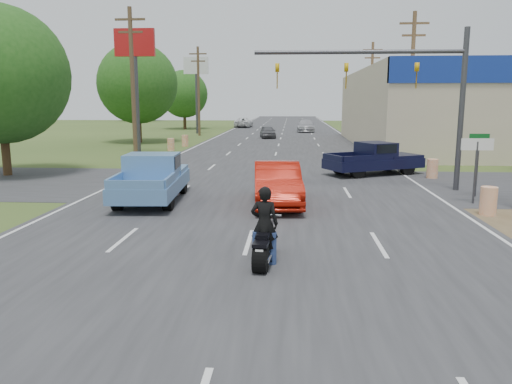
# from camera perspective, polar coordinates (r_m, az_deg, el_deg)

# --- Properties ---
(main_road) EXTENTS (15.00, 180.00, 0.02)m
(main_road) POSITION_cam_1_polar(r_m,az_deg,el_deg) (45.63, 2.60, 5.40)
(main_road) COLOR #2D2D30
(main_road) RESTS_ON ground
(cross_road) EXTENTS (120.00, 10.00, 0.02)m
(cross_road) POSITION_cam_1_polar(r_m,az_deg,el_deg) (23.80, 1.21, 0.89)
(cross_road) COLOR #2D2D30
(cross_road) RESTS_ON ground
(utility_pole_2) EXTENTS (2.00, 0.28, 10.00)m
(utility_pole_2) POSITION_cam_1_polar(r_m,az_deg,el_deg) (37.42, 17.33, 12.02)
(utility_pole_2) COLOR #4C3823
(utility_pole_2) RESTS_ON ground
(utility_pole_3) EXTENTS (2.00, 0.28, 10.00)m
(utility_pole_3) POSITION_cam_1_polar(r_m,az_deg,el_deg) (55.10, 13.03, 11.51)
(utility_pole_3) COLOR #4C3823
(utility_pole_3) RESTS_ON ground
(utility_pole_5) EXTENTS (2.00, 0.28, 10.00)m
(utility_pole_5) POSITION_cam_1_polar(r_m,az_deg,el_deg) (35.14, -13.93, 12.32)
(utility_pole_5) COLOR #4C3823
(utility_pole_5) RESTS_ON ground
(utility_pole_6) EXTENTS (2.00, 0.28, 10.00)m
(utility_pole_6) POSITION_cam_1_polar(r_m,az_deg,el_deg) (58.45, -6.58, 11.62)
(utility_pole_6) COLOR #4C3823
(utility_pole_6) RESTS_ON ground
(tree_1) EXTENTS (7.56, 7.56, 9.36)m
(tree_1) POSITION_cam_1_polar(r_m,az_deg,el_deg) (49.69, -13.39, 11.96)
(tree_1) COLOR #422D19
(tree_1) RESTS_ON ground
(tree_2) EXTENTS (6.72, 6.72, 8.32)m
(tree_2) POSITION_cam_1_polar(r_m,az_deg,el_deg) (73.09, -8.22, 11.02)
(tree_2) COLOR #422D19
(tree_2) RESTS_ON ground
(tree_5) EXTENTS (7.98, 7.98, 9.88)m
(tree_5) POSITION_cam_1_polar(r_m,az_deg,el_deg) (104.53, 20.45, 10.75)
(tree_5) COLOR #422D19
(tree_5) RESTS_ON ground
(tree_6) EXTENTS (8.82, 8.82, 10.92)m
(tree_6) POSITION_cam_1_polar(r_m,az_deg,el_deg) (105.21, -13.44, 11.44)
(tree_6) COLOR #422D19
(tree_6) RESTS_ON ground
(barrel_0) EXTENTS (0.56, 0.56, 1.00)m
(barrel_0) POSITION_cam_1_polar(r_m,az_deg,el_deg) (19.05, 25.03, -0.95)
(barrel_0) COLOR orange
(barrel_0) RESTS_ON ground
(barrel_1) EXTENTS (0.56, 0.56, 1.00)m
(barrel_1) POSITION_cam_1_polar(r_m,az_deg,el_deg) (27.15, 19.51, 2.52)
(barrel_1) COLOR orange
(barrel_1) RESTS_ON ground
(barrel_2) EXTENTS (0.56, 0.56, 1.00)m
(barrel_2) POSITION_cam_1_polar(r_m,az_deg,el_deg) (40.76, -9.70, 5.37)
(barrel_2) COLOR orange
(barrel_2) RESTS_ON ground
(barrel_3) EXTENTS (0.56, 0.56, 1.00)m
(barrel_3) POSITION_cam_1_polar(r_m,az_deg,el_deg) (44.58, -8.11, 5.82)
(barrel_3) COLOR orange
(barrel_3) RESTS_ON ground
(pole_sign_left_near) EXTENTS (3.00, 0.35, 9.20)m
(pole_sign_left_near) POSITION_cam_1_polar(r_m,az_deg,el_deg) (39.36, -13.64, 14.79)
(pole_sign_left_near) COLOR #3F3F44
(pole_sign_left_near) RESTS_ON ground
(pole_sign_left_far) EXTENTS (3.00, 0.35, 9.20)m
(pole_sign_left_far) POSITION_cam_1_polar(r_m,az_deg,el_deg) (62.63, -6.85, 13.22)
(pole_sign_left_far) COLOR #3F3F44
(pole_sign_left_far) RESTS_ON ground
(lane_sign) EXTENTS (1.20, 0.08, 2.52)m
(lane_sign) POSITION_cam_1_polar(r_m,az_deg,el_deg) (20.78, 23.90, 3.91)
(lane_sign) COLOR #3F3F44
(lane_sign) RESTS_ON ground
(street_name_sign) EXTENTS (0.80, 0.08, 2.61)m
(street_name_sign) POSITION_cam_1_polar(r_m,az_deg,el_deg) (22.42, 24.01, 3.55)
(street_name_sign) COLOR #3F3F44
(street_name_sign) RESTS_ON ground
(signal_mast) EXTENTS (9.12, 0.40, 7.00)m
(signal_mast) POSITION_cam_1_polar(r_m,az_deg,el_deg) (22.95, 16.15, 12.16)
(signal_mast) COLOR #3F3F44
(signal_mast) RESTS_ON ground
(red_convertible) EXTENTS (2.10, 5.03, 1.62)m
(red_convertible) POSITION_cam_1_polar(r_m,az_deg,el_deg) (18.95, 2.42, 0.91)
(red_convertible) COLOR #9A1307
(red_convertible) RESTS_ON ground
(motorcycle) EXTENTS (0.66, 2.16, 1.09)m
(motorcycle) POSITION_cam_1_polar(r_m,az_deg,el_deg) (12.04, 0.93, -6.16)
(motorcycle) COLOR black
(motorcycle) RESTS_ON ground
(rider) EXTENTS (0.70, 0.49, 1.83)m
(rider) POSITION_cam_1_polar(r_m,az_deg,el_deg) (11.98, 0.97, -4.12)
(rider) COLOR black
(rider) RESTS_ON ground
(blue_pickup) EXTENTS (2.55, 5.79, 1.88)m
(blue_pickup) POSITION_cam_1_polar(r_m,az_deg,el_deg) (20.19, -11.71, 1.68)
(blue_pickup) COLOR black
(blue_pickup) RESTS_ON ground
(navy_pickup) EXTENTS (5.62, 4.21, 1.75)m
(navy_pickup) POSITION_cam_1_polar(r_m,az_deg,el_deg) (27.70, 13.53, 3.77)
(navy_pickup) COLOR black
(navy_pickup) RESTS_ON ground
(distant_car_grey) EXTENTS (2.06, 4.05, 1.32)m
(distant_car_grey) POSITION_cam_1_polar(r_m,az_deg,el_deg) (54.37, 1.35, 6.88)
(distant_car_grey) COLOR #505155
(distant_car_grey) RESTS_ON ground
(distant_car_silver) EXTENTS (2.23, 5.43, 1.57)m
(distant_car_silver) POSITION_cam_1_polar(r_m,az_deg,el_deg) (65.82, 5.69, 7.54)
(distant_car_silver) COLOR #AEAEB3
(distant_car_silver) RESTS_ON ground
(distant_car_white) EXTENTS (2.65, 5.35, 1.46)m
(distant_car_white) POSITION_cam_1_polar(r_m,az_deg,el_deg) (76.96, -1.42, 7.93)
(distant_car_white) COLOR silver
(distant_car_white) RESTS_ON ground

